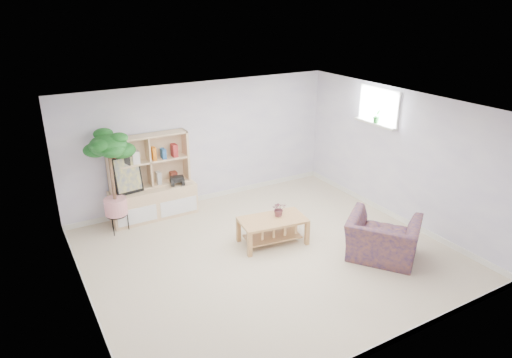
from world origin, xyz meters
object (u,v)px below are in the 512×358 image
coffee_table (273,231)px  floor_tree (113,183)px  armchair (383,236)px  storage_unit (152,178)px

coffee_table → floor_tree: 2.83m
coffee_table → armchair: size_ratio=1.03×
floor_tree → armchair: floor_tree is taller
armchair → coffee_table: bearing=7.7°
storage_unit → coffee_table: storage_unit is taller
coffee_table → floor_tree: (-2.15, 1.70, 0.70)m
storage_unit → armchair: size_ratio=1.48×
coffee_table → storage_unit: bearing=133.7°
storage_unit → coffee_table: 2.47m
storage_unit → floor_tree: size_ratio=0.85×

